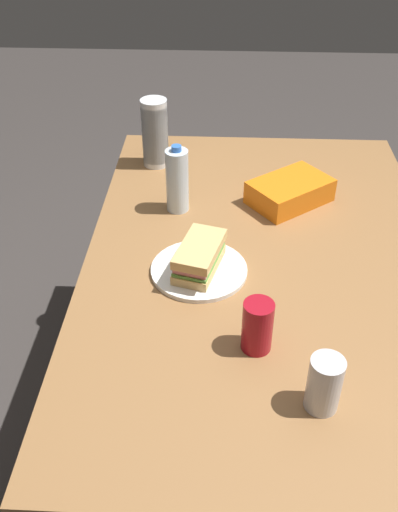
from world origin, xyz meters
TOP-DOWN VIEW (x-y plane):
  - ground_plane at (0.00, 0.00)m, footprint 8.00×8.00m
  - dining_table at (0.00, 0.00)m, footprint 1.42×0.93m
  - paper_plate at (0.07, -0.17)m, footprint 0.24×0.24m
  - sandwich at (0.07, -0.17)m, footprint 0.20×0.13m
  - soda_can_red at (0.32, -0.03)m, footprint 0.07×0.07m
  - chip_bag at (-0.28, 0.08)m, footprint 0.26×0.27m
  - water_bottle_tall at (-0.22, -0.24)m, footprint 0.06×0.06m
  - plastic_cup_stack at (-0.49, -0.34)m, footprint 0.08×0.08m
  - soda_can_silver at (0.47, 0.09)m, footprint 0.07×0.07m

SIDE VIEW (x-z plane):
  - ground_plane at x=0.00m, z-range 0.00..0.00m
  - dining_table at x=0.00m, z-range 0.27..0.99m
  - paper_plate at x=0.07m, z-range 0.73..0.74m
  - chip_bag at x=-0.28m, z-range 0.73..0.80m
  - sandwich at x=0.07m, z-range 0.74..0.82m
  - soda_can_red at x=0.32m, z-range 0.73..0.85m
  - soda_can_silver at x=0.47m, z-range 0.73..0.85m
  - water_bottle_tall at x=-0.22m, z-range 0.72..0.92m
  - plastic_cup_stack at x=-0.49m, z-range 0.73..0.95m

